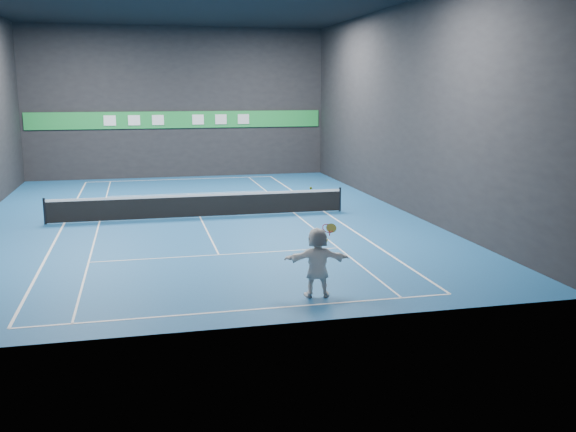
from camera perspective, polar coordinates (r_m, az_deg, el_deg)
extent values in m
plane|color=#185189|center=(27.43, -7.82, -0.12)|extent=(26.00, 26.00, 0.00)
cube|color=black|center=(39.87, -9.80, 9.87)|extent=(18.00, 0.10, 9.00)
cube|color=black|center=(14.03, -3.19, 7.68)|extent=(18.00, 0.10, 9.00)
cube|color=black|center=(29.13, 10.09, 9.39)|extent=(0.10, 26.00, 9.00)
cube|color=white|center=(16.02, -3.71, -8.34)|extent=(10.98, 0.08, 0.01)
cube|color=white|center=(39.12, -9.48, 3.24)|extent=(10.98, 0.08, 0.01)
cube|color=white|center=(27.49, -19.28, -0.62)|extent=(0.08, 23.78, 0.01)
cube|color=white|center=(28.44, 3.26, 0.38)|extent=(0.08, 23.78, 0.01)
cube|color=white|center=(27.37, -16.41, -0.50)|extent=(0.06, 23.78, 0.01)
cube|color=white|center=(28.09, 0.56, 0.26)|extent=(0.06, 23.78, 0.01)
cube|color=white|center=(21.22, -6.16, -3.45)|extent=(8.23, 0.06, 0.01)
cube|color=white|center=(33.71, -8.85, 1.98)|extent=(8.23, 0.06, 0.01)
cube|color=white|center=(27.43, -7.82, -0.12)|extent=(0.06, 12.80, 0.01)
imported|color=white|center=(16.77, 2.62, -4.12)|extent=(1.78, 0.77, 1.86)
sphere|color=#D7F028|center=(16.27, 2.05, 2.48)|extent=(0.07, 0.07, 0.07)
cylinder|color=black|center=(27.48, -20.82, 0.40)|extent=(0.10, 0.10, 1.07)
cylinder|color=black|center=(28.56, 4.64, 1.49)|extent=(0.10, 0.10, 1.07)
cube|color=black|center=(27.34, -7.84, 0.84)|extent=(12.40, 0.03, 0.86)
cube|color=white|center=(27.26, -7.87, 1.84)|extent=(12.40, 0.04, 0.10)
cube|color=green|center=(39.85, -9.75, 8.43)|extent=(17.64, 0.06, 1.00)
cube|color=white|center=(39.74, -15.56, 8.18)|extent=(0.70, 0.04, 0.60)
cube|color=white|center=(39.71, -13.52, 8.28)|extent=(0.70, 0.04, 0.60)
cube|color=white|center=(39.73, -11.48, 8.36)|extent=(0.70, 0.04, 0.60)
cube|color=white|center=(39.88, -8.00, 8.49)|extent=(0.70, 0.04, 0.60)
cube|color=silver|center=(40.03, -5.98, 8.54)|extent=(0.70, 0.04, 0.60)
cube|color=silver|center=(40.23, -3.98, 8.59)|extent=(0.70, 0.04, 0.60)
torus|color=red|center=(16.68, 3.55, -1.11)|extent=(0.43, 0.34, 0.29)
cylinder|color=#C2D34A|center=(16.71, 3.87, -1.07)|extent=(0.38, 0.24, 0.30)
cylinder|color=#AE121A|center=(16.73, 3.71, -1.55)|extent=(0.08, 0.14, 0.16)
cylinder|color=#DDBE0B|center=(16.73, 3.41, -2.35)|extent=(0.07, 0.20, 0.24)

